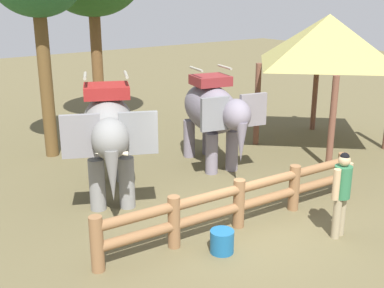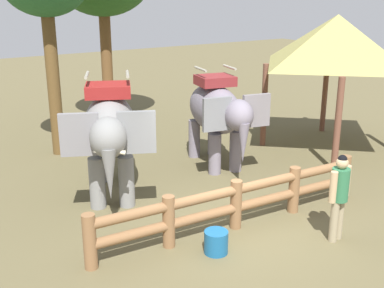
{
  "view_description": "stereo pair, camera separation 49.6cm",
  "coord_description": "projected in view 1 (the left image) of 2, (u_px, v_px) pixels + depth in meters",
  "views": [
    {
      "loc": [
        -6.21,
        -6.81,
        4.74
      ],
      "look_at": [
        0.0,
        1.65,
        1.4
      ],
      "focal_mm": 45.34,
      "sensor_mm": 36.0,
      "label": 1
    },
    {
      "loc": [
        -5.81,
        -7.09,
        4.74
      ],
      "look_at": [
        0.0,
        1.65,
        1.4
      ],
      "focal_mm": 45.34,
      "sensor_mm": 36.0,
      "label": 2
    }
  ],
  "objects": [
    {
      "name": "tourist_woman_in_black",
      "position": [
        342.0,
        189.0,
        9.47
      ],
      "size": [
        0.62,
        0.4,
        1.78
      ],
      "color": "gray",
      "rests_on": "ground"
    },
    {
      "name": "feed_bucket",
      "position": [
        222.0,
        241.0,
        9.12
      ],
      "size": [
        0.46,
        0.46,
        0.44
      ],
      "color": "#19598C",
      "rests_on": "ground"
    },
    {
      "name": "elephant_near_left",
      "position": [
        109.0,
        131.0,
        11.09
      ],
      "size": [
        2.65,
        3.47,
        2.94
      ],
      "color": "gray",
      "rests_on": "ground"
    },
    {
      "name": "elephant_center",
      "position": [
        213.0,
        112.0,
        13.27
      ],
      "size": [
        2.03,
        3.29,
        2.76
      ],
      "color": "slate",
      "rests_on": "ground"
    },
    {
      "name": "log_fence",
      "position": [
        239.0,
        200.0,
        9.99
      ],
      "size": [
        6.46,
        0.65,
        1.05
      ],
      "color": "brown",
      "rests_on": "ground"
    },
    {
      "name": "ground_plane",
      "position": [
        238.0,
        227.0,
        10.17
      ],
      "size": [
        60.0,
        60.0,
        0.0
      ],
      "primitive_type": "plane",
      "color": "brown"
    },
    {
      "name": "thatched_shelter",
      "position": [
        328.0,
        41.0,
        14.4
      ],
      "size": [
        3.93,
        3.93,
        4.08
      ],
      "color": "brown",
      "rests_on": "ground"
    }
  ]
}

